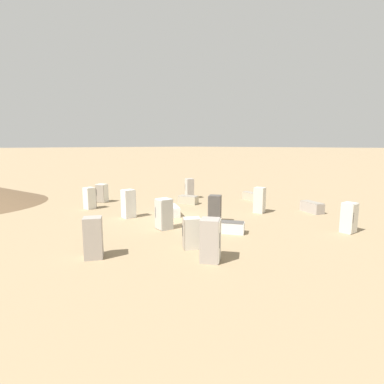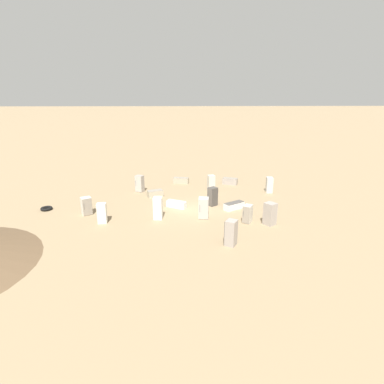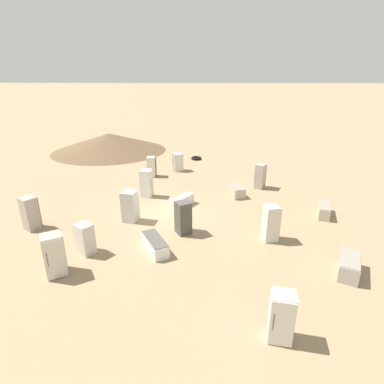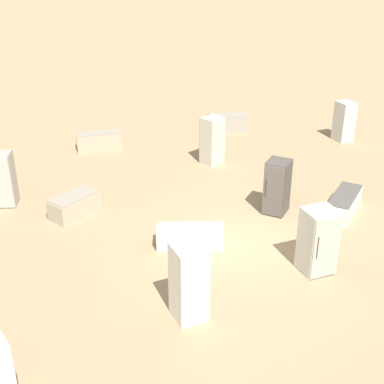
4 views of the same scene
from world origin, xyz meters
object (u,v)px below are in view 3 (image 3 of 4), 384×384
(discarded_fridge_1, at_px, (155,244))
(scrap_tire, at_px, (196,158))
(discarded_fridge_4, at_px, (324,210))
(discarded_fridge_13, at_px, (152,167))
(discarded_fridge_3, at_px, (146,183))
(discarded_fridge_12, at_px, (178,162))
(discarded_fridge_10, at_px, (85,239))
(discarded_fridge_11, at_px, (182,202))
(discarded_fridge_0, at_px, (30,213))
(discarded_fridge_9, at_px, (183,217))
(discarded_fridge_2, at_px, (271,223))
(discarded_fridge_15, at_px, (54,255))
(discarded_fridge_14, at_px, (260,176))
(discarded_fridge_8, at_px, (349,266))
(discarded_fridge_6, at_px, (130,206))
(discarded_fridge_5, at_px, (236,191))
(discarded_fridge_7, at_px, (281,317))

(discarded_fridge_1, bearing_deg, scrap_tire, -123.75)
(discarded_fridge_4, distance_m, discarded_fridge_13, 13.12)
(discarded_fridge_3, height_order, discarded_fridge_12, discarded_fridge_3)
(discarded_fridge_4, height_order, discarded_fridge_10, discarded_fridge_10)
(discarded_fridge_1, height_order, discarded_fridge_11, discarded_fridge_11)
(discarded_fridge_0, distance_m, discarded_fridge_13, 10.39)
(discarded_fridge_12, bearing_deg, discarded_fridge_9, 159.62)
(discarded_fridge_2, relative_size, discarded_fridge_3, 0.97)
(discarded_fridge_0, height_order, discarded_fridge_15, discarded_fridge_15)
(discarded_fridge_13, distance_m, scrap_tire, 6.50)
(discarded_fridge_0, bearing_deg, discarded_fridge_14, 62.08)
(discarded_fridge_8, xyz_separation_m, scrap_tire, (17.86, 7.05, -0.24))
(discarded_fridge_8, bearing_deg, discarded_fridge_12, -34.25)
(discarded_fridge_4, distance_m, scrap_tire, 14.61)
(discarded_fridge_15, bearing_deg, discarded_fridge_10, -142.34)
(scrap_tire, bearing_deg, discarded_fridge_6, 167.70)
(discarded_fridge_9, height_order, scrap_tire, discarded_fridge_9)
(discarded_fridge_1, relative_size, scrap_tire, 2.01)
(discarded_fridge_8, bearing_deg, discarded_fridge_4, -74.47)
(discarded_fridge_11, bearing_deg, discarded_fridge_15, -91.06)
(discarded_fridge_3, height_order, discarded_fridge_11, discarded_fridge_3)
(discarded_fridge_9, bearing_deg, discarded_fridge_14, 23.15)
(discarded_fridge_1, bearing_deg, discarded_fridge_2, 163.49)
(discarded_fridge_1, distance_m, discarded_fridge_12, 12.72)
(discarded_fridge_12, distance_m, discarded_fridge_14, 7.44)
(discarded_fridge_6, xyz_separation_m, discarded_fridge_14, (5.86, -7.93, 0.01))
(discarded_fridge_4, bearing_deg, discarded_fridge_15, 42.76)
(discarded_fridge_12, bearing_deg, discarded_fridge_2, 178.87)
(discarded_fridge_6, relative_size, discarded_fridge_15, 0.98)
(discarded_fridge_6, bearing_deg, discarded_fridge_13, 12.44)
(discarded_fridge_6, height_order, discarded_fridge_15, discarded_fridge_15)
(discarded_fridge_15, bearing_deg, discarded_fridge_11, -155.00)
(discarded_fridge_0, relative_size, scrap_tire, 1.75)
(discarded_fridge_13, distance_m, discarded_fridge_14, 8.56)
(discarded_fridge_0, height_order, discarded_fridge_12, discarded_fridge_0)
(discarded_fridge_1, bearing_deg, discarded_fridge_10, -22.60)
(discarded_fridge_11, xyz_separation_m, scrap_tire, (11.47, -0.30, -0.19))
(discarded_fridge_6, bearing_deg, discarded_fridge_2, -92.66)
(discarded_fridge_5, bearing_deg, discarded_fridge_10, -153.24)
(discarded_fridge_3, height_order, discarded_fridge_4, discarded_fridge_3)
(discarded_fridge_3, distance_m, discarded_fridge_4, 11.05)
(discarded_fridge_2, distance_m, discarded_fridge_10, 8.68)
(discarded_fridge_13, relative_size, discarded_fridge_15, 0.90)
(discarded_fridge_2, distance_m, discarded_fridge_13, 12.38)
(scrap_tire, bearing_deg, discarded_fridge_14, -147.43)
(discarded_fridge_4, height_order, discarded_fridge_9, discarded_fridge_9)
(discarded_fridge_0, relative_size, discarded_fridge_6, 1.02)
(discarded_fridge_2, height_order, discarded_fridge_7, discarded_fridge_2)
(discarded_fridge_8, bearing_deg, discarded_fridge_3, -14.14)
(discarded_fridge_0, bearing_deg, discarded_fridge_5, 59.38)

